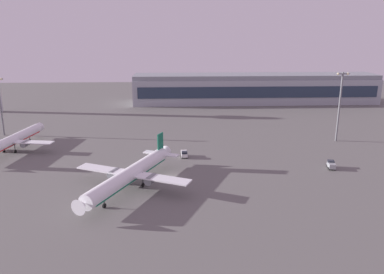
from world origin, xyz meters
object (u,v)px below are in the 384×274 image
(airplane_far_stand, at_px, (131,174))
(apron_light_east, at_px, (340,102))
(cargo_loader, at_px, (331,165))
(airplane_taxiway_distant, at_px, (12,141))
(apron_light_west, at_px, (0,102))
(baggage_tractor, at_px, (184,154))

(airplane_far_stand, xyz_separation_m, apron_light_east, (72.85, 41.90, 10.71))
(airplane_far_stand, relative_size, cargo_loader, 9.00)
(airplane_taxiway_distant, distance_m, apron_light_east, 118.59)
(airplane_taxiway_distant, xyz_separation_m, apron_light_east, (117.83, 7.51, 11.07))
(airplane_taxiway_distant, bearing_deg, apron_light_west, 128.72)
(apron_light_east, bearing_deg, cargo_loader, -115.07)
(apron_light_west, bearing_deg, airplane_taxiway_distant, -60.59)
(cargo_loader, bearing_deg, airplane_far_stand, -156.88)
(baggage_tractor, xyz_separation_m, apron_light_west, (-71.66, 30.48, 12.17))
(baggage_tractor, bearing_deg, airplane_far_stand, 57.39)
(airplane_far_stand, bearing_deg, cargo_loader, -143.04)
(airplane_taxiway_distant, height_order, apron_light_east, apron_light_east)
(airplane_taxiway_distant, relative_size, baggage_tractor, 9.17)
(airplane_taxiway_distant, distance_m, baggage_tractor, 60.35)
(airplane_taxiway_distant, xyz_separation_m, cargo_loader, (104.13, -21.79, -2.58))
(airplane_far_stand, relative_size, airplane_taxiway_distant, 1.03)
(airplane_taxiway_distant, bearing_deg, baggage_tractor, 0.63)
(cargo_loader, height_order, apron_light_west, apron_light_west)
(baggage_tractor, relative_size, apron_light_east, 0.16)
(cargo_loader, distance_m, apron_light_east, 35.11)
(baggage_tractor, bearing_deg, airplane_taxiway_distant, -11.24)
(airplane_far_stand, relative_size, apron_light_west, 1.73)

